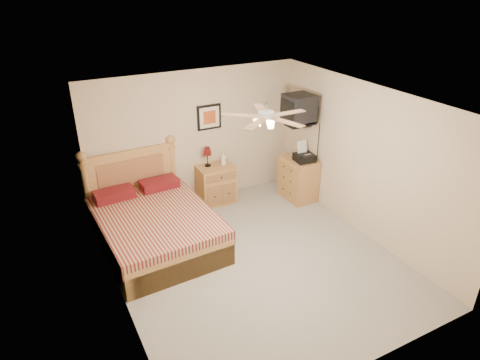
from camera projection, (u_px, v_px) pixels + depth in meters
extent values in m
plane|color=gray|center=(256.00, 261.00, 6.56)|extent=(4.50, 4.50, 0.00)
cube|color=white|center=(259.00, 102.00, 5.46)|extent=(4.00, 4.50, 0.04)
cube|color=beige|center=(196.00, 138.00, 7.80)|extent=(4.00, 0.04, 2.50)
cube|color=beige|center=(370.00, 281.00, 4.22)|extent=(4.00, 0.04, 2.50)
cube|color=beige|center=(114.00, 224.00, 5.17)|extent=(0.04, 4.50, 2.50)
cube|color=beige|center=(365.00, 162.00, 6.84)|extent=(0.04, 4.50, 2.50)
cube|color=#B88641|center=(216.00, 184.00, 8.11)|extent=(0.69, 0.53, 0.73)
imported|color=white|center=(223.00, 159.00, 7.96)|extent=(0.10, 0.10, 0.25)
cube|color=black|center=(209.00, 117.00, 7.73)|extent=(0.46, 0.04, 0.46)
cube|color=#BB753C|center=(298.00, 178.00, 8.21)|extent=(0.51, 0.71, 0.83)
imported|color=tan|center=(290.00, 154.00, 8.22)|extent=(0.25, 0.32, 0.03)
imported|color=tan|center=(290.00, 152.00, 8.22)|extent=(0.29, 0.32, 0.02)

